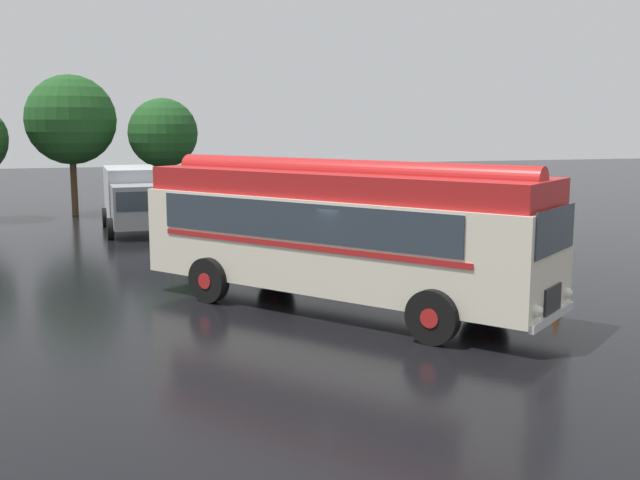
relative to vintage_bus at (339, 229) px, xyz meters
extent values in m
plane|color=black|center=(0.42, -0.23, -1.89)|extent=(120.00, 120.00, 0.00)
cube|color=silver|center=(-0.01, 0.01, -0.29)|extent=(8.16, 9.40, 2.10)
cube|color=red|center=(-0.01, 0.01, 1.04)|extent=(7.88, 9.12, 0.56)
cylinder|color=red|center=(-0.01, 0.01, 1.30)|extent=(6.36, 7.83, 0.60)
cube|color=#2D3842|center=(0.80, 1.03, 0.28)|extent=(4.99, 6.30, 0.84)
cube|color=#2D3842|center=(-1.19, -0.54, 0.28)|extent=(4.99, 6.30, 0.84)
cube|color=red|center=(0.86, 0.95, -0.26)|extent=(5.10, 6.45, 0.12)
cube|color=red|center=(-1.12, -0.62, -0.26)|extent=(5.10, 6.45, 0.12)
cube|color=#2D3842|center=(3.10, -3.93, 0.38)|extent=(1.75, 1.39, 0.88)
cube|color=black|center=(3.10, -3.93, -0.99)|extent=(0.74, 0.60, 0.56)
cube|color=silver|center=(3.12, -3.95, -1.32)|extent=(1.93, 1.55, 0.16)
sphere|color=white|center=(3.82, -3.38, -1.02)|extent=(0.22, 0.22, 0.22)
sphere|color=white|center=(2.40, -4.50, -1.02)|extent=(0.22, 0.22, 0.22)
cylinder|color=black|center=(2.93, -1.62, -1.34)|extent=(0.90, 1.04, 1.10)
cylinder|color=red|center=(2.93, -1.62, -1.34)|extent=(0.49, 0.50, 0.39)
cylinder|color=black|center=(0.89, -3.23, -1.34)|extent=(0.90, 1.04, 1.10)
cylinder|color=red|center=(0.89, -3.23, -1.34)|extent=(0.49, 0.50, 0.39)
cylinder|color=black|center=(-0.78, 3.09, -1.34)|extent=(0.90, 1.04, 1.10)
cylinder|color=red|center=(-0.78, 3.09, -1.34)|extent=(0.49, 0.50, 0.39)
cylinder|color=black|center=(-2.82, 1.48, -1.34)|extent=(0.90, 1.04, 1.10)
cylinder|color=red|center=(-2.82, 1.48, -1.34)|extent=(0.49, 0.50, 0.39)
cube|color=#4C5156|center=(-1.21, 13.72, -1.22)|extent=(1.81, 4.24, 0.70)
cube|color=#4C5156|center=(-1.21, 13.87, -0.55)|extent=(1.55, 2.22, 0.64)
cube|color=#2D3842|center=(-0.45, 13.85, -0.55)|extent=(0.08, 1.93, 0.50)
cube|color=#2D3842|center=(-1.97, 13.89, -0.55)|extent=(0.08, 1.93, 0.50)
cylinder|color=black|center=(-0.37, 12.39, -1.57)|extent=(0.22, 0.65, 0.64)
cylinder|color=black|center=(-2.13, 12.44, -1.57)|extent=(0.22, 0.65, 0.64)
cylinder|color=black|center=(-0.30, 15.00, -1.57)|extent=(0.22, 0.65, 0.64)
cylinder|color=black|center=(-2.06, 15.04, -1.57)|extent=(0.22, 0.65, 0.64)
cube|color=black|center=(1.50, 14.39, -1.22)|extent=(1.81, 4.24, 0.70)
cube|color=black|center=(1.50, 14.54, -0.55)|extent=(1.55, 2.22, 0.64)
cube|color=#2D3842|center=(2.26, 14.52, -0.55)|extent=(0.07, 1.93, 0.50)
cube|color=#2D3842|center=(0.74, 14.56, -0.55)|extent=(0.07, 1.93, 0.50)
cylinder|color=black|center=(2.34, 13.06, -1.57)|extent=(0.22, 0.65, 0.64)
cylinder|color=black|center=(0.58, 13.11, -1.57)|extent=(0.22, 0.65, 0.64)
cylinder|color=black|center=(2.41, 15.66, -1.57)|extent=(0.22, 0.65, 0.64)
cylinder|color=black|center=(0.65, 15.71, -1.57)|extent=(0.22, 0.65, 0.64)
cube|color=black|center=(4.37, 14.31, -1.22)|extent=(2.16, 4.36, 0.70)
cube|color=black|center=(4.35, 14.45, -0.55)|extent=(1.73, 2.34, 0.64)
cube|color=#2D3842|center=(5.11, 14.54, -0.55)|extent=(0.24, 1.92, 0.50)
cube|color=#2D3842|center=(3.60, 14.37, -0.55)|extent=(0.24, 1.92, 0.50)
cylinder|color=black|center=(5.39, 13.11, -1.57)|extent=(0.27, 0.66, 0.64)
cylinder|color=black|center=(3.64, 12.91, -1.57)|extent=(0.27, 0.66, 0.64)
cylinder|color=black|center=(5.10, 15.70, -1.57)|extent=(0.27, 0.66, 0.64)
cylinder|color=black|center=(3.35, 15.50, -1.57)|extent=(0.27, 0.66, 0.64)
cube|color=#B2B7BC|center=(-4.01, 15.27, -0.44)|extent=(2.15, 4.02, 2.10)
cube|color=gray|center=(-3.90, 12.37, -0.69)|extent=(1.97, 1.81, 1.60)
cube|color=#2D3842|center=(-3.86, 11.49, -0.41)|extent=(1.70, 0.10, 0.72)
cylinder|color=black|center=(-2.86, 12.47, -1.49)|extent=(0.27, 0.81, 0.80)
cylinder|color=black|center=(-4.94, 12.39, -1.49)|extent=(0.27, 0.81, 0.80)
cylinder|color=black|center=(-3.00, 16.03, -1.49)|extent=(0.27, 0.81, 0.80)
cylinder|color=black|center=(-5.08, 15.95, -1.49)|extent=(0.27, 0.81, 0.80)
cylinder|color=#4C3823|center=(-6.40, 20.52, -0.45)|extent=(0.30, 0.30, 2.89)
sphere|color=#1E4C1E|center=(-6.40, 20.52, 2.54)|extent=(4.12, 4.12, 4.12)
sphere|color=#1E4C1E|center=(-6.47, 20.86, 2.79)|extent=(2.88, 2.88, 2.88)
cylinder|color=#4C3823|center=(-2.28, 19.87, -0.60)|extent=(0.38, 0.38, 2.60)
sphere|color=#1E4C1E|center=(-2.28, 19.87, 1.93)|extent=(3.26, 3.26, 3.26)
sphere|color=#1E4C1E|center=(-1.77, 19.83, 1.94)|extent=(1.83, 1.83, 1.83)
cone|color=orange|center=(4.75, -1.65, -1.62)|extent=(0.36, 0.36, 0.55)
camera|label=1|loc=(-5.25, -16.24, 2.43)|focal=42.00mm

